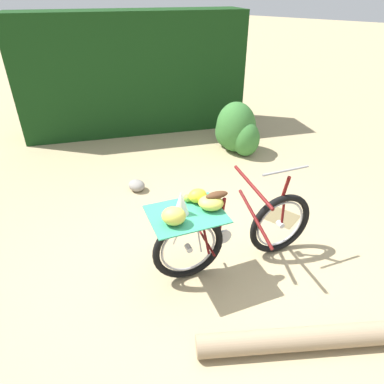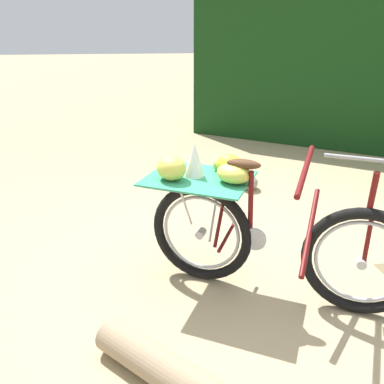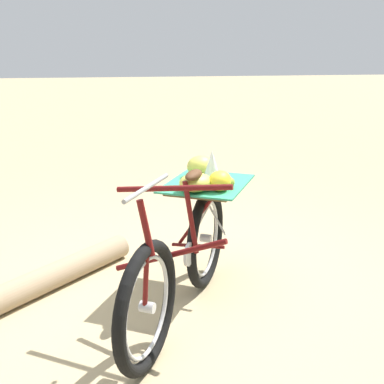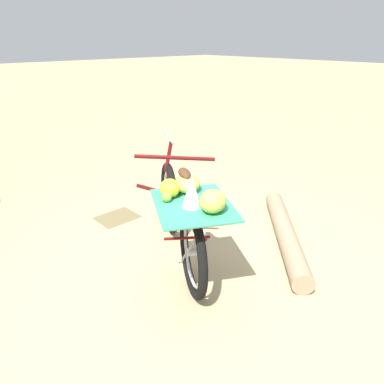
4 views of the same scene
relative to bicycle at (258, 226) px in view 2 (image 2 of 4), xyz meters
name	(u,v)px [view 2 (image 2 of 4)]	position (x,y,z in m)	size (l,w,h in m)	color
ground_plane	(224,277)	(0.17, 0.18, -0.49)	(60.00, 60.00, 0.00)	tan
foliage_hedge	(329,72)	(3.68, -2.25, 0.60)	(4.22, 0.90, 2.18)	#143814
bicycle	(258,226)	(0.00, 0.00, 0.00)	(1.15, 1.69, 1.03)	black
path_stone	(248,182)	(1.85, -0.49, -0.41)	(0.25, 0.21, 0.16)	gray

